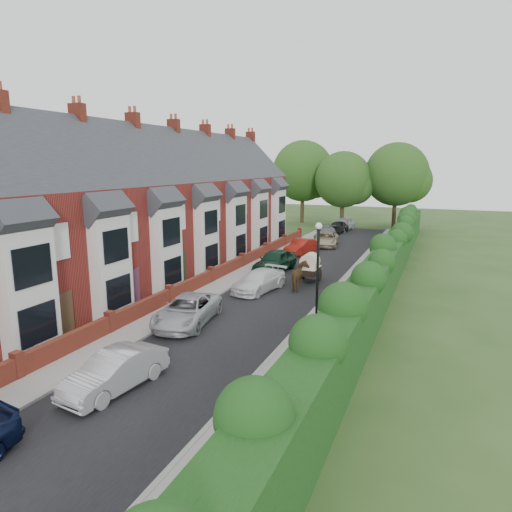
{
  "coord_description": "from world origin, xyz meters",
  "views": [
    {
      "loc": [
        8.54,
        -15.96,
        7.76
      ],
      "look_at": [
        -1.9,
        9.42,
        2.2
      ],
      "focal_mm": 32.0,
      "sensor_mm": 36.0,
      "label": 1
    }
  ],
  "objects_px": {
    "horse": "(300,276)",
    "car_beige": "(326,239)",
    "car_white": "(259,281)",
    "horse_cart": "(310,265)",
    "lamppost": "(318,263)",
    "car_black": "(337,227)",
    "car_silver_a": "(115,371)",
    "car_green": "(275,261)",
    "car_red": "(301,247)",
    "car_silver_b": "(187,310)",
    "car_grey": "(326,234)"
  },
  "relations": [
    {
      "from": "car_grey",
      "to": "horse_cart",
      "type": "xyz_separation_m",
      "value": [
        3.14,
        -17.13,
        0.44
      ]
    },
    {
      "from": "car_black",
      "to": "horse_cart",
      "type": "relative_size",
      "value": 1.47
    },
    {
      "from": "car_red",
      "to": "horse",
      "type": "xyz_separation_m",
      "value": [
        3.3,
        -11.23,
        0.22
      ]
    },
    {
      "from": "car_white",
      "to": "car_silver_a",
      "type": "bearing_deg",
      "value": -79.11
    },
    {
      "from": "car_black",
      "to": "car_red",
      "type": "bearing_deg",
      "value": -82.73
    },
    {
      "from": "car_silver_a",
      "to": "horse_cart",
      "type": "xyz_separation_m",
      "value": [
        2.2,
        17.0,
        0.44
      ]
    },
    {
      "from": "lamppost",
      "to": "car_green",
      "type": "height_order",
      "value": "lamppost"
    },
    {
      "from": "car_silver_b",
      "to": "car_beige",
      "type": "distance_m",
      "value": 23.97
    },
    {
      "from": "horse_cart",
      "to": "lamppost",
      "type": "bearing_deg",
      "value": -72.34
    },
    {
      "from": "car_silver_a",
      "to": "horse_cart",
      "type": "distance_m",
      "value": 17.15
    },
    {
      "from": "car_silver_a",
      "to": "car_beige",
      "type": "xyz_separation_m",
      "value": [
        -0.06,
        30.73,
        -0.02
      ]
    },
    {
      "from": "car_white",
      "to": "car_red",
      "type": "bearing_deg",
      "value": 105.18
    },
    {
      "from": "car_black",
      "to": "horse",
      "type": "relative_size",
      "value": 1.92
    },
    {
      "from": "car_silver_b",
      "to": "car_grey",
      "type": "relative_size",
      "value": 1.05
    },
    {
      "from": "car_white",
      "to": "car_beige",
      "type": "relative_size",
      "value": 0.96
    },
    {
      "from": "car_silver_b",
      "to": "car_white",
      "type": "xyz_separation_m",
      "value": [
        1.05,
        6.83,
        -0.03
      ]
    },
    {
      "from": "car_silver_b",
      "to": "car_grey",
      "type": "bearing_deg",
      "value": 81.06
    },
    {
      "from": "car_silver_b",
      "to": "car_black",
      "type": "relative_size",
      "value": 1.23
    },
    {
      "from": "lamppost",
      "to": "car_grey",
      "type": "distance_m",
      "value": 26.74
    },
    {
      "from": "car_beige",
      "to": "horse_cart",
      "type": "distance_m",
      "value": 13.92
    },
    {
      "from": "car_beige",
      "to": "car_grey",
      "type": "relative_size",
      "value": 1.0
    },
    {
      "from": "car_silver_b",
      "to": "car_black",
      "type": "bearing_deg",
      "value": 81.03
    },
    {
      "from": "car_silver_b",
      "to": "car_black",
      "type": "height_order",
      "value": "car_silver_b"
    },
    {
      "from": "car_green",
      "to": "horse_cart",
      "type": "xyz_separation_m",
      "value": [
        3.17,
        -1.92,
        0.32
      ]
    },
    {
      "from": "car_silver_a",
      "to": "car_white",
      "type": "bearing_deg",
      "value": 98.25
    },
    {
      "from": "car_beige",
      "to": "horse_cart",
      "type": "height_order",
      "value": "horse_cart"
    },
    {
      "from": "car_silver_a",
      "to": "car_grey",
      "type": "height_order",
      "value": "car_grey"
    },
    {
      "from": "car_white",
      "to": "horse_cart",
      "type": "xyz_separation_m",
      "value": [
        2.29,
        3.38,
        0.47
      ]
    },
    {
      "from": "horse",
      "to": "car_beige",
      "type": "bearing_deg",
      "value": -90.37
    },
    {
      "from": "car_green",
      "to": "car_red",
      "type": "distance_m",
      "value": 7.08
    },
    {
      "from": "car_black",
      "to": "horse",
      "type": "height_order",
      "value": "horse"
    },
    {
      "from": "car_silver_a",
      "to": "car_silver_b",
      "type": "distance_m",
      "value": 6.88
    },
    {
      "from": "car_grey",
      "to": "car_red",
      "type": "bearing_deg",
      "value": -96.91
    },
    {
      "from": "car_red",
      "to": "car_black",
      "type": "bearing_deg",
      "value": 101.48
    },
    {
      "from": "lamppost",
      "to": "car_beige",
      "type": "relative_size",
      "value": 1.1
    },
    {
      "from": "lamppost",
      "to": "horse",
      "type": "bearing_deg",
      "value": 113.11
    },
    {
      "from": "lamppost",
      "to": "car_green",
      "type": "relative_size",
      "value": 1.1
    },
    {
      "from": "car_green",
      "to": "car_beige",
      "type": "xyz_separation_m",
      "value": [
        0.91,
        11.81,
        -0.15
      ]
    },
    {
      "from": "car_silver_a",
      "to": "car_white",
      "type": "height_order",
      "value": "car_silver_a"
    },
    {
      "from": "car_green",
      "to": "horse_cart",
      "type": "bearing_deg",
      "value": -26.19
    },
    {
      "from": "car_beige",
      "to": "horse_cart",
      "type": "bearing_deg",
      "value": -89.74
    },
    {
      "from": "car_green",
      "to": "car_black",
      "type": "relative_size",
      "value": 1.18
    },
    {
      "from": "car_silver_b",
      "to": "car_white",
      "type": "distance_m",
      "value": 6.91
    },
    {
      "from": "car_silver_a",
      "to": "car_green",
      "type": "relative_size",
      "value": 0.87
    },
    {
      "from": "car_green",
      "to": "horse",
      "type": "bearing_deg",
      "value": -47.65
    },
    {
      "from": "car_white",
      "to": "car_beige",
      "type": "height_order",
      "value": "car_beige"
    },
    {
      "from": "car_red",
      "to": "car_grey",
      "type": "xyz_separation_m",
      "value": [
        0.17,
        8.14,
        0.02
      ]
    },
    {
      "from": "car_white",
      "to": "horse",
      "type": "bearing_deg",
      "value": 37.17
    },
    {
      "from": "car_silver_a",
      "to": "lamppost",
      "type": "bearing_deg",
      "value": 66.49
    },
    {
      "from": "car_white",
      "to": "car_black",
      "type": "xyz_separation_m",
      "value": [
        -0.79,
        25.87,
        0.03
      ]
    }
  ]
}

